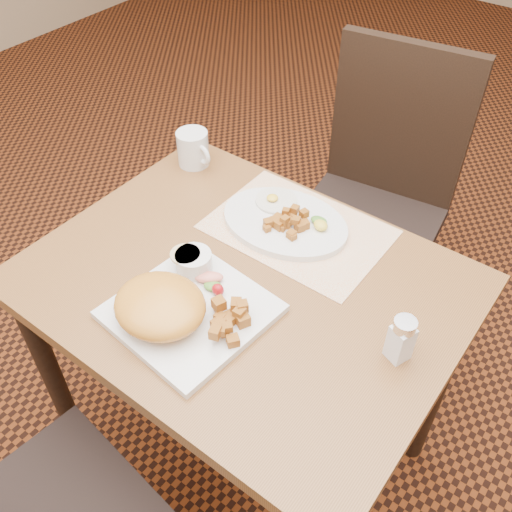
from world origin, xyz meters
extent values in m
plane|color=black|center=(0.00, 0.00, 0.00)|extent=(8.00, 8.00, 0.00)
cube|color=brown|center=(0.00, 0.00, 0.73)|extent=(0.90, 0.70, 0.03)
cylinder|color=black|center=(-0.40, -0.30, 0.36)|extent=(0.05, 0.05, 0.71)
cylinder|color=black|center=(-0.40, 0.30, 0.36)|extent=(0.05, 0.05, 0.71)
cylinder|color=black|center=(0.40, 0.30, 0.36)|extent=(0.05, 0.05, 0.71)
cylinder|color=black|center=(-0.20, -0.38, 0.21)|extent=(0.04, 0.04, 0.42)
cube|color=black|center=(-0.02, 0.63, 0.45)|extent=(0.47, 0.47, 0.05)
cylinder|color=black|center=(0.14, 0.83, 0.21)|extent=(0.04, 0.04, 0.42)
cylinder|color=black|center=(0.19, 0.47, 0.21)|extent=(0.04, 0.04, 0.42)
cylinder|color=black|center=(-0.22, 0.78, 0.21)|extent=(0.04, 0.04, 0.42)
cylinder|color=black|center=(-0.17, 0.42, 0.21)|extent=(0.04, 0.04, 0.42)
cube|color=black|center=(-0.04, 0.83, 0.72)|extent=(0.42, 0.10, 0.50)
cube|color=white|center=(0.00, 0.20, 0.75)|extent=(0.40, 0.28, 0.00)
cube|color=silver|center=(-0.02, -0.14, 0.76)|extent=(0.31, 0.31, 0.02)
ellipsoid|color=orange|center=(-0.05, -0.19, 0.80)|extent=(0.19, 0.17, 0.07)
ellipsoid|color=orange|center=(-0.03, -0.21, 0.78)|extent=(0.07, 0.07, 0.03)
ellipsoid|color=orange|center=(-0.11, -0.16, 0.78)|extent=(0.07, 0.07, 0.03)
cylinder|color=silver|center=(-0.09, -0.05, 0.79)|extent=(0.08, 0.08, 0.04)
cylinder|color=beige|center=(-0.11, -0.06, 0.81)|extent=(0.06, 0.06, 0.01)
ellipsoid|color=#387223|center=(-0.02, -0.07, 0.77)|extent=(0.05, 0.04, 0.01)
ellipsoid|color=red|center=(-0.01, -0.08, 0.78)|extent=(0.03, 0.02, 0.03)
ellipsoid|color=#F28C72|center=(-0.04, -0.06, 0.78)|extent=(0.07, 0.06, 0.02)
cylinder|color=white|center=(-0.09, 0.24, 0.77)|extent=(0.10, 0.10, 0.01)
ellipsoid|color=yellow|center=(-0.09, 0.23, 0.78)|extent=(0.03, 0.03, 0.01)
ellipsoid|color=#387223|center=(0.04, 0.23, 0.78)|extent=(0.04, 0.03, 0.01)
ellipsoid|color=yellow|center=(0.05, 0.22, 0.78)|extent=(0.04, 0.04, 0.02)
cube|color=white|center=(0.35, 0.01, 0.79)|extent=(0.05, 0.05, 0.08)
cylinder|color=silver|center=(0.35, 0.01, 0.84)|extent=(0.05, 0.05, 0.02)
cylinder|color=silver|center=(-0.37, 0.26, 0.80)|extent=(0.08, 0.08, 0.09)
torus|color=silver|center=(-0.33, 0.25, 0.80)|extent=(0.06, 0.02, 0.05)
cube|color=#AB631B|center=(0.02, -0.11, 0.77)|extent=(0.02, 0.02, 0.02)
cube|color=#AB631B|center=(0.07, -0.11, 0.79)|extent=(0.02, 0.02, 0.02)
cube|color=#AB631B|center=(0.06, -0.11, 0.78)|extent=(0.03, 0.03, 0.02)
cube|color=#AB631B|center=(0.06, -0.10, 0.79)|extent=(0.03, 0.03, 0.02)
cube|color=#AB631B|center=(0.06, -0.15, 0.78)|extent=(0.03, 0.03, 0.02)
cube|color=#AB631B|center=(0.10, -0.16, 0.78)|extent=(0.03, 0.03, 0.02)
cube|color=#AB631B|center=(0.07, -0.09, 0.79)|extent=(0.03, 0.03, 0.02)
cube|color=#AB631B|center=(0.08, -0.11, 0.78)|extent=(0.03, 0.03, 0.02)
cube|color=#AB631B|center=(0.07, -0.15, 0.77)|extent=(0.02, 0.02, 0.02)
cube|color=#AB631B|center=(0.07, -0.16, 0.79)|extent=(0.02, 0.02, 0.02)
cube|color=#AB631B|center=(0.06, -0.12, 0.78)|extent=(0.03, 0.02, 0.02)
cube|color=#AB631B|center=(0.08, -0.15, 0.79)|extent=(0.03, 0.03, 0.02)
cube|color=#AB631B|center=(0.03, -0.12, 0.80)|extent=(0.03, 0.03, 0.02)
cube|color=#AB631B|center=(0.07, -0.17, 0.79)|extent=(0.03, 0.03, 0.02)
cube|color=#AB631B|center=(0.04, -0.13, 0.78)|extent=(0.02, 0.02, 0.02)
cube|color=#AB631B|center=(0.05, -0.15, 0.78)|extent=(0.02, 0.02, 0.02)
cube|color=#AB631B|center=(0.08, -0.11, 0.78)|extent=(0.03, 0.03, 0.02)
cube|color=#AB631B|center=(-0.03, 0.17, 0.78)|extent=(0.02, 0.02, 0.02)
cube|color=#AB631B|center=(-0.05, 0.15, 0.78)|extent=(0.03, 0.03, 0.02)
cube|color=#AB631B|center=(-0.02, 0.16, 0.78)|extent=(0.02, 0.02, 0.01)
cube|color=#AB631B|center=(0.02, 0.20, 0.78)|extent=(0.03, 0.03, 0.02)
cube|color=#AB631B|center=(-0.04, 0.14, 0.78)|extent=(0.02, 0.02, 0.01)
cube|color=#AB631B|center=(-0.03, 0.21, 0.78)|extent=(0.02, 0.02, 0.01)
cube|color=#AB631B|center=(-0.03, 0.17, 0.78)|extent=(0.03, 0.03, 0.02)
cube|color=#AB631B|center=(-0.02, 0.16, 0.78)|extent=(0.02, 0.02, 0.02)
cube|color=#AB631B|center=(-0.01, 0.19, 0.78)|extent=(0.02, 0.02, 0.02)
cube|color=#AB631B|center=(-0.03, 0.20, 0.79)|extent=(0.02, 0.02, 0.01)
cube|color=#AB631B|center=(-0.02, 0.21, 0.79)|extent=(0.02, 0.02, 0.02)
cube|color=#AB631B|center=(-0.02, 0.20, 0.78)|extent=(0.02, 0.02, 0.02)
cube|color=#AB631B|center=(-0.01, 0.17, 0.79)|extent=(0.02, 0.02, 0.02)
cube|color=#AB631B|center=(0.02, 0.15, 0.78)|extent=(0.02, 0.02, 0.01)
cube|color=#AB631B|center=(0.01, 0.21, 0.79)|extent=(0.02, 0.02, 0.02)
cube|color=#AB631B|center=(0.02, 0.18, 0.78)|extent=(0.03, 0.03, 0.02)
cube|color=#AB631B|center=(-0.02, 0.18, 0.78)|extent=(0.02, 0.02, 0.01)
cube|color=#AB631B|center=(0.02, 0.15, 0.78)|extent=(0.02, 0.02, 0.02)
cube|color=#AB631B|center=(-0.04, 0.18, 0.78)|extent=(0.02, 0.02, 0.02)
cube|color=#AB631B|center=(-0.02, 0.21, 0.78)|extent=(0.03, 0.03, 0.02)
cube|color=#AB631B|center=(-0.01, 0.17, 0.78)|extent=(0.03, 0.03, 0.02)
cube|color=#AB631B|center=(0.01, 0.18, 0.79)|extent=(0.02, 0.02, 0.01)
cube|color=#AB631B|center=(-0.04, 0.17, 0.78)|extent=(0.02, 0.02, 0.02)
camera|label=1|loc=(0.53, -0.65, 1.63)|focal=40.00mm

